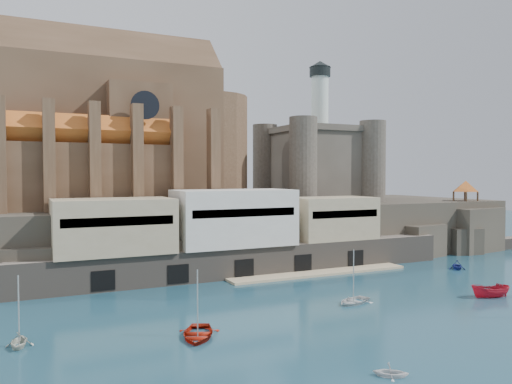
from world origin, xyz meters
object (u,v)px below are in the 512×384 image
object	(u,v)px
boat_1	(391,377)
pavilion	(466,187)
church	(118,135)
castle_keep	(317,160)
boat_0	(198,337)

from	to	relation	value
boat_1	pavilion	bearing A→B (deg)	-15.29
church	castle_keep	world-z (taller)	church
pavilion	boat_1	world-z (taller)	pavilion
church	pavilion	world-z (taller)	church
church	boat_1	bearing A→B (deg)	-80.66
castle_keep	boat_1	bearing A→B (deg)	-117.42
church	pavilion	distance (m)	68.65
pavilion	boat_1	size ratio (longest dim) A/B	2.41
boat_0	boat_1	bearing A→B (deg)	-31.89
pavilion	boat_0	world-z (taller)	pavilion
boat_0	boat_1	distance (m)	18.23
pavilion	boat_1	distance (m)	72.37
church	boat_0	bearing A→B (deg)	-90.64
castle_keep	boat_0	world-z (taller)	castle_keep
pavilion	boat_0	bearing A→B (deg)	-156.83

